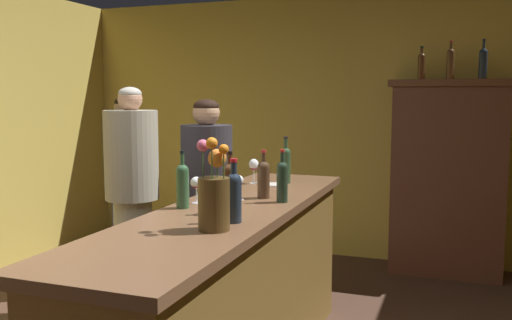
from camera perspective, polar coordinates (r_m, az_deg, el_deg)
wall_back at (r=5.78m, az=5.48°, el=3.39°), size 5.01×0.12×2.61m
bar_counter at (r=3.16m, az=-2.67°, el=-13.85°), size 0.66×2.68×1.02m
display_cabinet at (r=5.32m, az=18.97°, el=-1.41°), size 1.05×0.45×1.76m
wine_bottle_malbec at (r=3.27m, az=0.78°, el=-1.78°), size 0.07×0.07×0.28m
wine_bottle_pinot at (r=2.83m, az=-2.68°, el=-2.65°), size 0.07×0.07×0.32m
wine_bottle_merlot at (r=2.63m, az=-2.28°, el=-3.53°), size 0.07×0.07×0.30m
wine_bottle_chardonnay at (r=3.84m, az=3.03°, el=-0.31°), size 0.07×0.07×0.32m
wine_bottle_riesling at (r=3.00m, az=-7.50°, el=-2.42°), size 0.07×0.07×0.31m
wine_bottle_syrah at (r=3.14m, az=2.68°, el=-1.99°), size 0.06×0.06×0.30m
wine_glass_front at (r=3.08m, az=-2.57°, el=-2.49°), size 0.07×0.07×0.15m
wine_glass_mid at (r=3.22m, az=-1.86°, el=-2.24°), size 0.07×0.07×0.14m
wine_glass_rear at (r=3.81m, az=-0.23°, el=-0.61°), size 0.07×0.07×0.17m
wine_glass_spare at (r=3.12m, az=-6.09°, el=-2.45°), size 0.07×0.07×0.15m
flower_arrangement at (r=2.48m, az=-4.31°, el=-3.64°), size 0.15×0.14×0.42m
cheese_plate at (r=3.74m, az=1.86°, el=-2.54°), size 0.15×0.15×0.01m
display_bottle_left at (r=5.29m, az=16.52°, el=9.29°), size 0.07×0.07×0.30m
display_bottle_midleft at (r=5.28m, az=19.22°, el=9.39°), size 0.07×0.07×0.34m
display_bottle_center at (r=5.28m, az=22.15°, el=9.23°), size 0.07×0.07×0.35m
patron_tall at (r=4.80m, az=-12.90°, el=-2.44°), size 0.39×0.39×1.62m
patron_near_entrance at (r=4.17m, az=-12.50°, el=-3.30°), size 0.39×0.39×1.68m
patron_by_cabinet at (r=4.32m, az=-5.02°, el=-3.49°), size 0.39×0.39×1.60m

